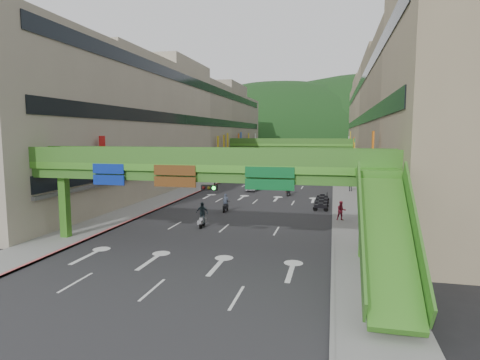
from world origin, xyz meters
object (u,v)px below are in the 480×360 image
at_px(car_yellow, 307,167).
at_px(overpass_near, 211,176).
at_px(scooter_rider_near, 226,204).
at_px(pedestrian_red, 341,212).
at_px(car_silver, 253,186).
at_px(scooter_rider_mid, 289,187).

bearing_deg(car_yellow, overpass_near, -93.47).
relative_size(scooter_rider_near, pedestrian_red, 1.07).
relative_size(overpass_near, car_silver, 7.27).
relative_size(scooter_rider_mid, pedestrian_red, 1.25).
distance_m(overpass_near, pedestrian_red, 15.16).
distance_m(car_silver, car_yellow, 36.15).
bearing_deg(scooter_rider_mid, car_yellow, 90.06).
distance_m(overpass_near, car_silver, 30.12).
height_order(overpass_near, scooter_rider_mid, overpass_near).
xyz_separation_m(scooter_rider_mid, car_silver, (-5.44, 3.54, -0.53)).
bearing_deg(scooter_rider_mid, pedestrian_red, -66.19).
height_order(scooter_rider_near, car_yellow, scooter_rider_near).
height_order(car_silver, car_yellow, car_yellow).
height_order(scooter_rider_mid, pedestrian_red, scooter_rider_mid).
relative_size(car_silver, car_yellow, 0.94).
bearing_deg(car_silver, pedestrian_red, -55.34).
height_order(scooter_rider_near, scooter_rider_mid, scooter_rider_mid).
bearing_deg(scooter_rider_near, scooter_rider_mid, 67.52).
bearing_deg(overpass_near, scooter_rider_near, 101.19).
xyz_separation_m(scooter_rider_near, car_yellow, (5.10, 51.71, -0.18)).
height_order(overpass_near, car_silver, overpass_near).
xyz_separation_m(overpass_near, car_silver, (-3.00, 29.62, -4.57)).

